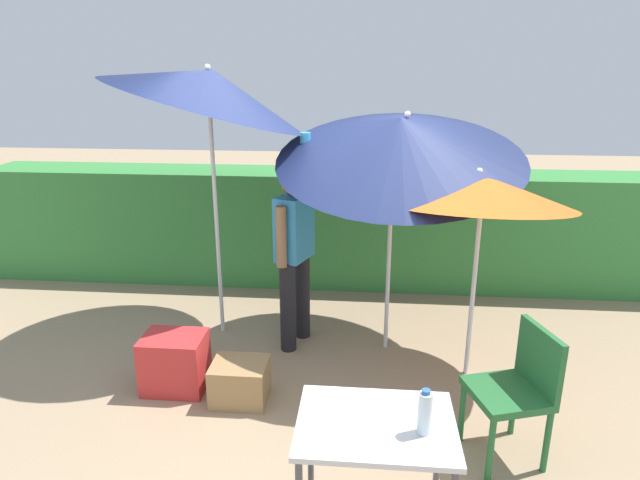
% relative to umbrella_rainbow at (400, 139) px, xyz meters
% --- Properties ---
extents(ground_plane, '(24.00, 24.00, 0.00)m').
position_rel_umbrella_rainbow_xyz_m(ground_plane, '(-0.61, -0.62, -1.87)').
color(ground_plane, '#9E8466').
extents(hedge_row, '(8.00, 0.70, 1.29)m').
position_rel_umbrella_rainbow_xyz_m(hedge_row, '(-0.61, 1.57, -1.22)').
color(hedge_row, '#38843D').
rests_on(hedge_row, ground_plane).
extents(umbrella_rainbow, '(2.06, 2.06, 2.34)m').
position_rel_umbrella_rainbow_xyz_m(umbrella_rainbow, '(0.00, 0.00, 0.00)').
color(umbrella_rainbow, silver).
rests_on(umbrella_rainbow, ground_plane).
extents(umbrella_orange, '(1.41, 1.42, 1.77)m').
position_rel_umbrella_rainbow_xyz_m(umbrella_orange, '(0.59, -0.38, -0.33)').
color(umbrella_orange, silver).
rests_on(umbrella_orange, ground_plane).
extents(umbrella_yellow, '(1.80, 1.77, 2.69)m').
position_rel_umbrella_rainbow_xyz_m(umbrella_yellow, '(-1.61, 0.22, 0.37)').
color(umbrella_yellow, silver).
rests_on(umbrella_yellow, ground_plane).
extents(person_vendor, '(0.33, 0.55, 1.88)m').
position_rel_umbrella_rainbow_xyz_m(person_vendor, '(-0.87, 0.01, -0.93)').
color(person_vendor, black).
rests_on(person_vendor, ground_plane).
extents(chair_plastic, '(0.55, 0.55, 0.89)m').
position_rel_umbrella_rainbow_xyz_m(chair_plastic, '(0.73, -1.36, -1.36)').
color(chair_plastic, '#236633').
rests_on(chair_plastic, ground_plane).
extents(cooler_box, '(0.48, 0.36, 0.45)m').
position_rel_umbrella_rainbow_xyz_m(cooler_box, '(-1.70, -0.81, -1.64)').
color(cooler_box, red).
rests_on(cooler_box, ground_plane).
extents(crate_cardboard, '(0.41, 0.35, 0.31)m').
position_rel_umbrella_rainbow_xyz_m(crate_cardboard, '(-1.17, -0.92, -1.71)').
color(crate_cardboard, '#9E7A4C').
rests_on(crate_cardboard, ground_plane).
extents(folding_table, '(0.80, 0.60, 0.72)m').
position_rel_umbrella_rainbow_xyz_m(folding_table, '(-0.17, -2.10, -1.23)').
color(folding_table, '#4C4C51').
rests_on(folding_table, ground_plane).
extents(bottle_water, '(0.07, 0.07, 0.24)m').
position_rel_umbrella_rainbow_xyz_m(bottle_water, '(0.06, -2.16, -1.03)').
color(bottle_water, silver).
rests_on(bottle_water, folding_table).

